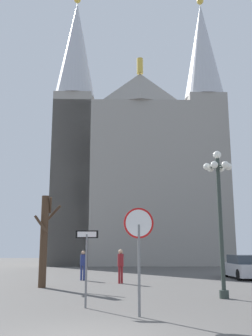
{
  "coord_description": "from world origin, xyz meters",
  "views": [
    {
      "loc": [
        0.91,
        -8.36,
        1.89
      ],
      "look_at": [
        0.53,
        17.62,
        7.3
      ],
      "focal_mm": 40.66,
      "sensor_mm": 36.0,
      "label": 1
    }
  ],
  "objects_px": {
    "parked_car_near_silver": "(244,267)",
    "pedestrian_standing": "(83,262)",
    "bare_tree": "(44,238)",
    "pedestrian_walking": "(121,263)",
    "cathedral": "(139,169)",
    "one_way_arrow_sign": "(86,257)",
    "street_lamp": "(219,201)",
    "stop_sign": "(139,238)"
  },
  "relations": [
    {
      "from": "parked_car_near_silver",
      "to": "pedestrian_standing",
      "type": "xyz_separation_m",
      "value": [
        -9.77,
        -1.45,
        0.34
      ]
    },
    {
      "from": "cathedral",
      "to": "street_lamp",
      "type": "height_order",
      "value": "cathedral"
    },
    {
      "from": "street_lamp",
      "to": "cathedral",
      "type": "bearing_deg",
      "value": 95.29
    },
    {
      "from": "street_lamp",
      "to": "one_way_arrow_sign",
      "type": "bearing_deg",
      "value": -154.64
    },
    {
      "from": "bare_tree",
      "to": "pedestrian_walking",
      "type": "relative_size",
      "value": 2.49
    },
    {
      "from": "cathedral",
      "to": "pedestrian_standing",
      "type": "bearing_deg",
      "value": -100.57
    },
    {
      "from": "street_lamp",
      "to": "pedestrian_standing",
      "type": "relative_size",
      "value": 3.4
    },
    {
      "from": "street_lamp",
      "to": "pedestrian_walking",
      "type": "xyz_separation_m",
      "value": [
        -4.06,
        5.92,
        -2.59
      ]
    },
    {
      "from": "stop_sign",
      "to": "one_way_arrow_sign",
      "type": "xyz_separation_m",
      "value": [
        -1.68,
        1.53,
        -0.58
      ]
    },
    {
      "from": "cathedral",
      "to": "pedestrian_standing",
      "type": "xyz_separation_m",
      "value": [
        -3.74,
        -20.04,
        -9.63
      ]
    },
    {
      "from": "stop_sign",
      "to": "pedestrian_standing",
      "type": "distance_m",
      "value": 12.11
    },
    {
      "from": "one_way_arrow_sign",
      "to": "parked_car_near_silver",
      "type": "relative_size",
      "value": 0.57
    },
    {
      "from": "stop_sign",
      "to": "bare_tree",
      "type": "distance_m",
      "value": 8.92
    },
    {
      "from": "street_lamp",
      "to": "stop_sign",
      "type": "bearing_deg",
      "value": -130.12
    },
    {
      "from": "parked_car_near_silver",
      "to": "street_lamp",
      "type": "bearing_deg",
      "value": -110.49
    },
    {
      "from": "street_lamp",
      "to": "pedestrian_walking",
      "type": "relative_size",
      "value": 3.23
    },
    {
      "from": "stop_sign",
      "to": "one_way_arrow_sign",
      "type": "relative_size",
      "value": 1.24
    },
    {
      "from": "stop_sign",
      "to": "pedestrian_walking",
      "type": "height_order",
      "value": "stop_sign"
    },
    {
      "from": "pedestrian_walking",
      "to": "parked_car_near_silver",
      "type": "bearing_deg",
      "value": 23.83
    },
    {
      "from": "bare_tree",
      "to": "pedestrian_walking",
      "type": "bearing_deg",
      "value": 29.48
    },
    {
      "from": "street_lamp",
      "to": "parked_car_near_silver",
      "type": "distance_m",
      "value": 10.31
    },
    {
      "from": "cathedral",
      "to": "stop_sign",
      "type": "relative_size",
      "value": 10.39
    },
    {
      "from": "cathedral",
      "to": "parked_car_near_silver",
      "type": "distance_m",
      "value": 21.95
    },
    {
      "from": "pedestrian_standing",
      "to": "pedestrian_walking",
      "type": "bearing_deg",
      "value": -39.72
    },
    {
      "from": "pedestrian_walking",
      "to": "pedestrian_standing",
      "type": "distance_m",
      "value": 2.93
    },
    {
      "from": "bare_tree",
      "to": "parked_car_near_silver",
      "type": "relative_size",
      "value": 1.03
    },
    {
      "from": "one_way_arrow_sign",
      "to": "pedestrian_walking",
      "type": "distance_m",
      "value": 8.32
    },
    {
      "from": "stop_sign",
      "to": "parked_car_near_silver",
      "type": "bearing_deg",
      "value": 62.88
    },
    {
      "from": "parked_car_near_silver",
      "to": "pedestrian_standing",
      "type": "height_order",
      "value": "pedestrian_standing"
    },
    {
      "from": "one_way_arrow_sign",
      "to": "bare_tree",
      "type": "xyz_separation_m",
      "value": [
        -2.81,
        6.18,
        0.73
      ]
    },
    {
      "from": "stop_sign",
      "to": "one_way_arrow_sign",
      "type": "height_order",
      "value": "stop_sign"
    },
    {
      "from": "pedestrian_walking",
      "to": "pedestrian_standing",
      "type": "xyz_separation_m",
      "value": [
        -2.25,
        1.87,
        -0.06
      ]
    },
    {
      "from": "parked_car_near_silver",
      "to": "pedestrian_standing",
      "type": "distance_m",
      "value": 9.88
    },
    {
      "from": "one_way_arrow_sign",
      "to": "pedestrian_standing",
      "type": "bearing_deg",
      "value": 97.74
    },
    {
      "from": "stop_sign",
      "to": "pedestrian_walking",
      "type": "bearing_deg",
      "value": 94.67
    },
    {
      "from": "bare_tree",
      "to": "pedestrian_standing",
      "type": "height_order",
      "value": "bare_tree"
    },
    {
      "from": "one_way_arrow_sign",
      "to": "bare_tree",
      "type": "relative_size",
      "value": 0.55
    },
    {
      "from": "cathedral",
      "to": "parked_car_near_silver",
      "type": "bearing_deg",
      "value": -72.04
    },
    {
      "from": "bare_tree",
      "to": "pedestrian_standing",
      "type": "bearing_deg",
      "value": 70.1
    },
    {
      "from": "one_way_arrow_sign",
      "to": "pedestrian_walking",
      "type": "relative_size",
      "value": 1.37
    },
    {
      "from": "cathedral",
      "to": "one_way_arrow_sign",
      "type": "bearing_deg",
      "value": -94.48
    },
    {
      "from": "cathedral",
      "to": "stop_sign",
      "type": "height_order",
      "value": "cathedral"
    }
  ]
}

